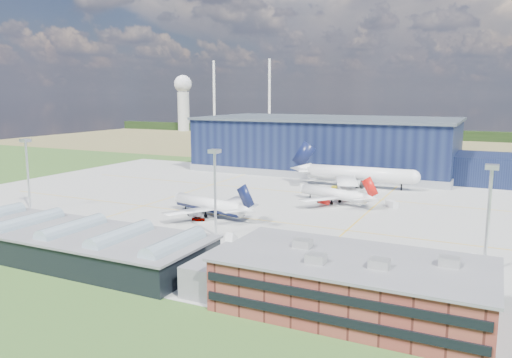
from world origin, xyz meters
The scene contains 22 objects.
ground centered at (0.00, 0.00, 0.00)m, with size 600.00×600.00×0.00m, color #32531F.
apron centered at (0.00, 10.00, 0.03)m, with size 220.00×160.00×0.08m.
farmland centered at (0.00, 220.00, 0.00)m, with size 600.00×220.00×0.01m, color olive.
treeline centered at (0.00, 300.00, 4.00)m, with size 600.00×8.00×8.00m, color black.
horizon_dressing centered at (-191.30, 294.39, 34.20)m, with size 440.20×18.00×70.00m.
hangar centered at (2.81, 94.80, 11.62)m, with size 145.00×62.00×26.10m.
ops_building centered at (55.01, -60.00, 4.79)m, with size 46.00×23.00×10.90m.
glass_concourse centered at (-6.45, -60.00, 3.69)m, with size 78.00×23.00×8.60m.
light_mast_west centered at (-60.00, -30.00, 15.43)m, with size 2.60×2.60×23.00m.
light_mast_center centered at (10.00, -30.00, 15.43)m, with size 2.60×2.60×23.00m.
light_mast_east centered at (75.00, -30.00, 15.43)m, with size 2.60×2.60×23.00m.
airliner_navy centered at (-2.98, -12.00, 5.69)m, with size 34.93×34.17×11.39m, color white, non-canonical shape.
airliner_red centered at (26.18, 22.00, 5.35)m, with size 32.83×32.12×10.71m, color white, non-canonical shape.
airliner_widebody centered at (26.47, 55.00, 8.68)m, with size 53.23×52.07×17.36m, color white, non-canonical shape.
gse_tug_b centered at (37.65, -46.00, 0.59)m, with size 1.83×2.74×1.19m, color gold.
gse_van_a centered at (-17.67, -38.75, 1.33)m, with size 2.66×6.09×2.66m, color silver.
gse_van_b centered at (45.42, 24.77, 1.07)m, with size 2.14×4.67×2.14m, color silver.
gse_tug_c centered at (18.92, 46.68, 0.69)m, with size 1.98×3.17×1.39m, color gold.
gse_van_c centered at (74.33, -27.06, 1.31)m, with size 2.62×5.45×2.62m, color silver.
airstair centered at (19.57, -38.87, 1.42)m, with size 1.78×4.45×2.85m, color silver.
car_a centered at (-2.37, -19.03, 0.66)m, with size 1.57×3.90×1.33m, color #99999E.
car_b centered at (60.98, -22.30, 0.58)m, with size 1.22×3.50×1.15m, color #99999E.
Camera 1 is at (75.71, -140.42, 36.84)m, focal length 35.00 mm.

